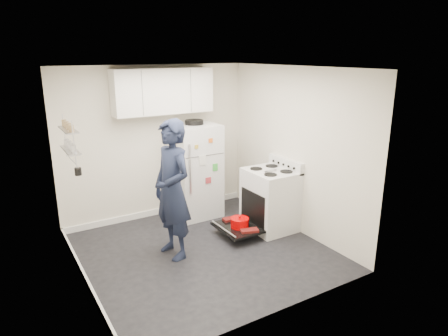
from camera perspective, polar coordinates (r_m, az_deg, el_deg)
room at (r=5.27m, az=-3.63°, el=-0.09°), size 3.21×3.21×2.51m
electric_range at (r=6.26m, az=6.51°, el=-4.60°), size 0.66×0.76×1.10m
open_oven_door at (r=6.05m, az=2.07°, el=-8.18°), size 0.55×0.70×0.22m
refrigerator at (r=6.68m, az=-4.13°, el=-0.32°), size 0.72×0.74×1.63m
upper_cabinets at (r=6.41m, az=-8.69°, el=10.82°), size 1.60×0.33×0.70m
wall_shelf_rack at (r=5.12m, az=-21.20°, el=3.76°), size 0.14×0.60×0.61m
person at (r=5.30m, az=-7.40°, el=-3.13°), size 0.54×0.74×1.88m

